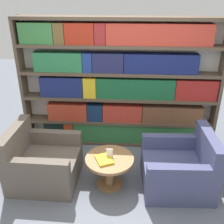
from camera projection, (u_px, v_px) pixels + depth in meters
The scene contains 7 objects.
ground_plane at pixel (114, 194), 3.52m from camera, with size 14.00×14.00×0.00m, color slate.
bookshelf at pixel (121, 86), 4.27m from camera, with size 3.21×0.30×2.13m.
armchair_left at pixel (42, 163), 3.68m from camera, with size 0.92×0.87×0.82m.
armchair_right at pixel (180, 169), 3.56m from camera, with size 0.93×0.89×0.82m.
coffee_table at pixel (110, 166), 3.56m from camera, with size 0.66×0.66×0.45m.
table_sign at pixel (109, 154), 3.47m from camera, with size 0.09×0.06×0.14m.
stray_book at pixel (104, 160), 3.44m from camera, with size 0.28×0.31×0.03m.
Camera 1 is at (0.16, -2.69, 2.52)m, focal length 42.00 mm.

